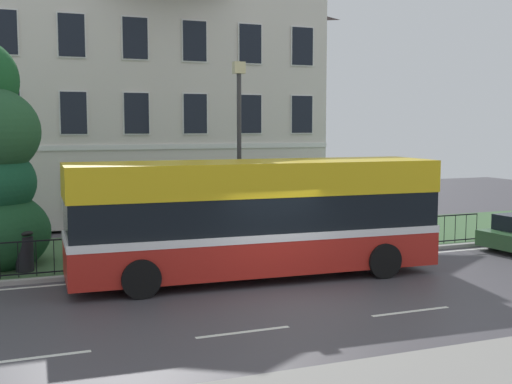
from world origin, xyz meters
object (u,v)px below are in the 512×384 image
Objects in this scene: georgian_townhouse at (142,92)px; single_decker_bus at (256,217)px; litter_bin at (24,251)px; street_lamp_post at (239,143)px.

georgian_townhouse is 1.44× the size of single_decker_bus.
litter_bin is at bearing -116.60° from georgian_townhouse.
single_decker_bus is at bearing -89.57° from georgian_townhouse.
street_lamp_post is 7.09m from litter_bin.
street_lamp_post reaches higher than litter_bin.
georgian_townhouse is 11.34m from street_lamp_post.
georgian_townhouse is 2.45× the size of street_lamp_post.
single_decker_bus is 3.56m from street_lamp_post.
street_lamp_post is at bearing 3.24° from litter_bin.
street_lamp_post is 5.19× the size of litter_bin.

